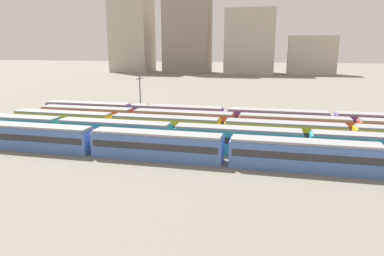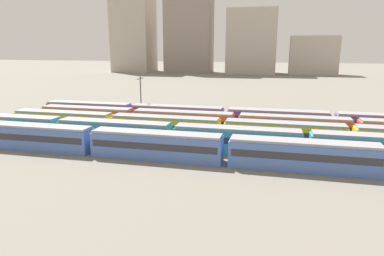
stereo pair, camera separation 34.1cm
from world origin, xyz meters
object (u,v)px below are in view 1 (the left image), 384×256
train_track_2 (350,137)px  train_track_1 (173,136)px  train_track_4 (225,117)px  train_track_3 (355,130)px  catenary_pole_1 (140,95)px

train_track_2 → train_track_1: bearing=-168.5°
train_track_4 → train_track_3: bearing=-13.6°
train_track_2 → catenary_pole_1: catenary_pole_1 is taller
train_track_4 → catenary_pole_1: 18.63m
train_track_3 → train_track_4: 22.14m
train_track_1 → train_track_4: 16.59m
catenary_pole_1 → train_track_1: bearing=-56.4°
train_track_3 → train_track_4: size_ratio=1.51×
train_track_4 → train_track_2: bearing=-27.7°
train_track_1 → train_track_4: (5.64, 15.60, 0.00)m
train_track_4 → catenary_pole_1: size_ratio=8.17×
train_track_1 → train_track_4: bearing=70.1°
train_track_4 → catenary_pole_1: (-18.09, 3.12, 3.20)m
train_track_1 → train_track_4: same height
train_track_1 → train_track_3: size_ratio=0.66×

